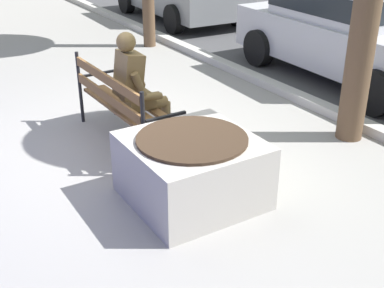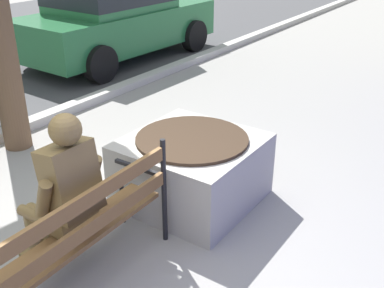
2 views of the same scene
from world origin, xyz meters
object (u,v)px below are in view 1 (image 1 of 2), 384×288
at_px(park_bench, 120,101).
at_px(bronze_statue_seated, 142,91).
at_px(parked_car_silver, 351,27).
at_px(concrete_planter, 192,169).

height_order(park_bench, bronze_statue_seated, bronze_statue_seated).
height_order(park_bench, parked_car_silver, parked_car_silver).
height_order(park_bench, concrete_planter, park_bench).
bearing_deg(parked_car_silver, concrete_planter, -65.12).
xyz_separation_m(bronze_statue_seated, concrete_planter, (1.40, -0.17, -0.34)).
xyz_separation_m(park_bench, concrete_planter, (1.55, 0.04, -0.21)).
bearing_deg(park_bench, bronze_statue_seated, 55.96).
bearing_deg(bronze_statue_seated, park_bench, -124.04).
bearing_deg(bronze_statue_seated, parked_car_silver, 97.55).
distance_m(bronze_statue_seated, parked_car_silver, 4.04).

